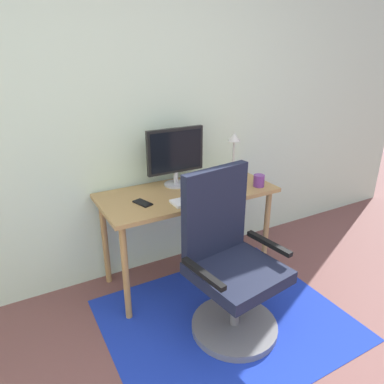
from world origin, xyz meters
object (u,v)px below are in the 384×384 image
(keyboard, at_px, (201,198))
(coffee_cup, at_px, (259,181))
(computer_mouse, at_px, (236,189))
(cell_phone, at_px, (143,203))
(desk, at_px, (188,202))
(monitor, at_px, (175,153))
(desk_lamp, at_px, (234,151))
(office_chair, at_px, (230,271))

(keyboard, xyz_separation_m, coffee_cup, (0.52, 0.01, 0.04))
(computer_mouse, height_order, cell_phone, computer_mouse)
(desk, relative_size, cell_phone, 9.23)
(keyboard, height_order, computer_mouse, computer_mouse)
(monitor, bearing_deg, desk, -83.08)
(coffee_cup, relative_size, cell_phone, 0.64)
(cell_phone, distance_m, desk_lamp, 0.79)
(monitor, bearing_deg, cell_phone, -149.79)
(computer_mouse, distance_m, cell_phone, 0.70)
(cell_phone, bearing_deg, keyboard, -36.55)
(cell_phone, height_order, desk_lamp, desk_lamp)
(computer_mouse, distance_m, coffee_cup, 0.21)
(desk, height_order, cell_phone, cell_phone)
(cell_phone, bearing_deg, monitor, 12.37)
(cell_phone, bearing_deg, coffee_cup, -25.56)
(monitor, height_order, computer_mouse, monitor)
(coffee_cup, distance_m, desk_lamp, 0.30)
(desk, height_order, coffee_cup, coffee_cup)
(desk, bearing_deg, desk_lamp, -6.47)
(monitor, height_order, desk_lamp, monitor)
(keyboard, xyz_separation_m, cell_phone, (-0.38, 0.13, -0.00))
(desk, distance_m, cell_phone, 0.39)
(coffee_cup, bearing_deg, keyboard, -179.15)
(desk, bearing_deg, office_chair, -92.76)
(monitor, height_order, coffee_cup, monitor)
(cell_phone, xyz_separation_m, office_chair, (0.35, -0.56, -0.33))
(desk, relative_size, computer_mouse, 12.43)
(keyboard, xyz_separation_m, desk_lamp, (0.36, 0.14, 0.26))
(desk_lamp, bearing_deg, desk, 173.53)
(keyboard, height_order, cell_phone, keyboard)
(keyboard, relative_size, computer_mouse, 4.13)
(cell_phone, bearing_deg, desk_lamp, -16.79)
(desk, relative_size, office_chair, 1.22)
(desk_lamp, bearing_deg, keyboard, -158.60)
(office_chair, bearing_deg, cell_phone, 113.71)
(desk, relative_size, keyboard, 3.01)
(monitor, distance_m, keyboard, 0.42)
(monitor, xyz_separation_m, keyboard, (0.02, -0.34, -0.24))
(desk_lamp, bearing_deg, coffee_cup, -41.86)
(desk, distance_m, monitor, 0.37)
(keyboard, bearing_deg, cell_phone, 161.30)
(keyboard, bearing_deg, office_chair, -94.79)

